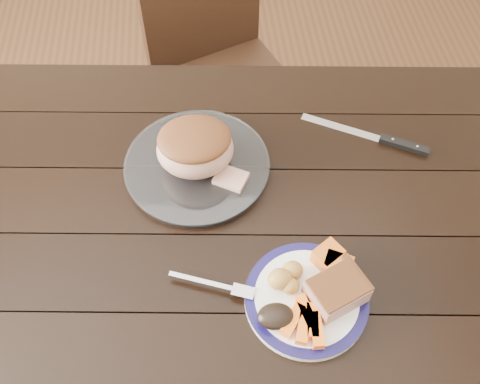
{
  "coord_description": "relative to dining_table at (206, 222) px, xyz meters",
  "views": [
    {
      "loc": [
        0.02,
        -0.69,
        1.75
      ],
      "look_at": [
        0.08,
        -0.02,
        0.8
      ],
      "focal_mm": 40.0,
      "sensor_mm": 36.0,
      "label": 1
    }
  ],
  "objects": [
    {
      "name": "ground",
      "position": [
        0.0,
        0.0,
        -0.66
      ],
      "size": [
        4.0,
        4.0,
        0.0
      ],
      "primitive_type": "plane",
      "color": "#472B16",
      "rests_on": "ground"
    },
    {
      "name": "dining_table",
      "position": [
        0.0,
        0.0,
        0.0
      ],
      "size": [
        1.68,
        1.06,
        0.75
      ],
      "rotation": [
        0.0,
        0.0,
        -0.1
      ],
      "color": "black",
      "rests_on": "ground"
    },
    {
      "name": "chair_far",
      "position": [
        0.08,
        0.73,
        -0.13
      ],
      "size": [
        0.55,
        0.56,
        0.93
      ],
      "rotation": [
        0.0,
        0.0,
        3.53
      ],
      "color": "black",
      "rests_on": "ground"
    },
    {
      "name": "dinner_plate",
      "position": [
        0.19,
        -0.26,
        0.1
      ],
      "size": [
        0.25,
        0.25,
        0.02
      ],
      "primitive_type": "cylinder",
      "color": "white",
      "rests_on": "dining_table"
    },
    {
      "name": "plate_rim",
      "position": [
        0.19,
        -0.26,
        0.11
      ],
      "size": [
        0.25,
        0.25,
        0.02
      ],
      "primitive_type": "torus",
      "color": "#100C3E",
      "rests_on": "dinner_plate"
    },
    {
      "name": "serving_platter",
      "position": [
        -0.01,
        0.09,
        0.1
      ],
      "size": [
        0.33,
        0.33,
        0.02
      ],
      "primitive_type": "cylinder",
      "color": "white",
      "rests_on": "dining_table"
    },
    {
      "name": "pork_slice",
      "position": [
        0.24,
        -0.27,
        0.14
      ],
      "size": [
        0.13,
        0.12,
        0.05
      ],
      "primitive_type": "cube",
      "rotation": [
        0.0,
        0.0,
        0.41
      ],
      "color": "tan",
      "rests_on": "dinner_plate"
    },
    {
      "name": "roasted_potatoes",
      "position": [
        0.15,
        -0.23,
        0.13
      ],
      "size": [
        0.07,
        0.07,
        0.04
      ],
      "color": "gold",
      "rests_on": "dinner_plate"
    },
    {
      "name": "carrot_batons",
      "position": [
        0.18,
        -0.32,
        0.12
      ],
      "size": [
        0.08,
        0.11,
        0.02
      ],
      "color": "orange",
      "rests_on": "dinner_plate"
    },
    {
      "name": "pumpkin_wedges",
      "position": [
        0.25,
        -0.2,
        0.13
      ],
      "size": [
        0.09,
        0.09,
        0.04
      ],
      "color": "orange",
      "rests_on": "dinner_plate"
    },
    {
      "name": "dark_mushroom",
      "position": [
        0.12,
        -0.3,
        0.13
      ],
      "size": [
        0.07,
        0.05,
        0.03
      ],
      "primitive_type": "ellipsoid",
      "color": "black",
      "rests_on": "dinner_plate"
    },
    {
      "name": "fork",
      "position": [
        0.02,
        -0.22,
        0.11
      ],
      "size": [
        0.17,
        0.08,
        0.0
      ],
      "rotation": [
        0.0,
        0.0,
        -0.35
      ],
      "color": "silver",
      "rests_on": "dinner_plate"
    },
    {
      "name": "roast_joint",
      "position": [
        -0.01,
        0.09,
        0.17
      ],
      "size": [
        0.17,
        0.15,
        0.11
      ],
      "primitive_type": "ellipsoid",
      "color": "tan",
      "rests_on": "serving_platter"
    },
    {
      "name": "cut_slice",
      "position": [
        0.06,
        0.04,
        0.12
      ],
      "size": [
        0.09,
        0.08,
        0.02
      ],
      "primitive_type": "cube",
      "rotation": [
        0.0,
        0.0,
        -0.5
      ],
      "color": "tan",
      "rests_on": "serving_platter"
    },
    {
      "name": "carving_knife",
      "position": [
        0.46,
        0.13,
        0.1
      ],
      "size": [
        0.29,
        0.17,
        0.01
      ],
      "rotation": [
        0.0,
        0.0,
        -0.49
      ],
      "color": "silver",
      "rests_on": "dining_table"
    }
  ]
}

